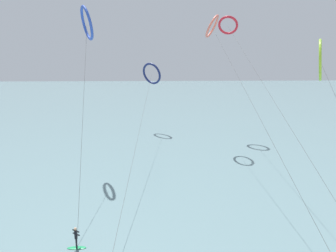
{
  "coord_description": "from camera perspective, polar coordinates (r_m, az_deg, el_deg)",
  "views": [
    {
      "loc": [
        -1.03,
        -0.26,
        13.62
      ],
      "look_at": [
        0.0,
        22.02,
        8.64
      ],
      "focal_mm": 30.93,
      "sensor_mm": 36.0,
      "label": 1
    }
  ],
  "objects": [
    {
      "name": "kite_crimson",
      "position": [
        55.17,
        11.78,
        18.82
      ],
      "size": [
        4.18,
        44.63,
        21.49
      ],
      "rotation": [
        0.0,
        0.0,
        2.72
      ],
      "color": "red",
      "rests_on": "ground"
    },
    {
      "name": "kite_coral",
      "position": [
        47.75,
        8.72,
        18.8
      ],
      "size": [
        3.65,
        37.27,
        20.69
      ],
      "rotation": [
        0.0,
        0.0,
        4.36
      ],
      "color": "#EA7260",
      "rests_on": "ground"
    },
    {
      "name": "kite_lime",
      "position": [
        37.46,
        27.82,
        11.4
      ],
      "size": [
        3.0,
        16.93,
        16.13
      ],
      "rotation": [
        0.0,
        0.0,
        1.05
      ],
      "color": "#8CC62D",
      "rests_on": "ground"
    },
    {
      "name": "sea_water",
      "position": [
        108.14,
        -2.09,
        5.38
      ],
      "size": [
        400.0,
        200.0,
        0.08
      ],
      "primitive_type": "cube",
      "color": "slate",
      "rests_on": "ground"
    },
    {
      "name": "surfer_emerald",
      "position": [
        23.87,
        -17.65,
        -20.49
      ],
      "size": [
        1.4,
        0.66,
        1.7
      ],
      "rotation": [
        0.0,
        0.0,
        5.02
      ],
      "color": "#199351",
      "rests_on": "ground"
    },
    {
      "name": "kite_navy",
      "position": [
        57.12,
        -3.25,
        10.24
      ],
      "size": [
        4.87,
        47.33,
        13.46
      ],
      "rotation": [
        0.0,
        0.0,
        2.45
      ],
      "color": "navy",
      "rests_on": "ground"
    },
    {
      "name": "kite_cobalt",
      "position": [
        38.54,
        -15.71,
        18.91
      ],
      "size": [
        3.64,
        20.32,
        20.24
      ],
      "rotation": [
        0.0,
        0.0,
        1.98
      ],
      "color": "#2647B7",
      "rests_on": "ground"
    }
  ]
}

